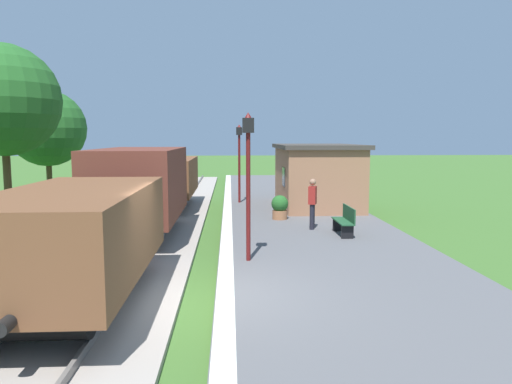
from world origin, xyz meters
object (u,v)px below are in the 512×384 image
potted_planter (280,207)px  lamp_post_far (239,149)px  person_waiting (312,202)px  bench_near_hut (345,220)px  lamp_post_near (248,159)px  tree_field_left (47,128)px  freight_train (140,194)px  station_hut (317,175)px  bench_down_platform (295,185)px  tree_trackside_far (3,100)px

potted_planter → lamp_post_far: size_ratio=0.25×
person_waiting → potted_planter: bearing=-48.0°
person_waiting → lamp_post_far: size_ratio=0.46×
bench_near_hut → lamp_post_far: size_ratio=0.41×
lamp_post_near → tree_field_left: tree_field_left is taller
potted_planter → lamp_post_far: lamp_post_far is taller
freight_train → bench_near_hut: 6.65m
station_hut → bench_near_hut: (-0.24, -6.40, -0.93)m
lamp_post_far → bench_near_hut: bearing=-67.8°
bench_down_platform → lamp_post_far: lamp_post_far is taller
freight_train → person_waiting: 5.69m
station_hut → lamp_post_far: bearing=157.1°
bench_near_hut → lamp_post_near: size_ratio=0.41×
lamp_post_far → tree_trackside_far: tree_trackside_far is taller
station_hut → bench_near_hut: size_ratio=3.87×
person_waiting → tree_field_left: bearing=-19.1°
tree_trackside_far → tree_field_left: bearing=97.4°
potted_planter → bench_down_platform: bearing=78.3°
bench_down_platform → bench_near_hut: bearing=-90.0°
person_waiting → lamp_post_near: 4.92m
tree_trackside_far → tree_field_left: tree_trackside_far is taller
bench_near_hut → tree_field_left: size_ratio=0.26×
bench_down_platform → tree_field_left: (-12.92, -1.29, 3.07)m
person_waiting → potted_planter: 2.27m
tree_trackside_far → station_hut: bearing=12.3°
lamp_post_far → bench_down_platform: bearing=49.1°
potted_planter → freight_train: bearing=-154.8°
bench_near_hut → person_waiting: person_waiting is taller
freight_train → bench_down_platform: freight_train is taller
bench_down_platform → lamp_post_near: lamp_post_near is taller
tree_field_left → bench_down_platform: bearing=5.7°
station_hut → tree_field_left: bearing=163.7°
station_hut → tree_trackside_far: tree_trackside_far is taller
freight_train → tree_field_left: tree_field_left is taller
tree_field_left → bench_near_hut: bearing=-38.5°
bench_near_hut → potted_planter: potted_planter is taller
freight_train → tree_trackside_far: (-5.51, 2.93, 3.20)m
bench_down_platform → tree_trackside_far: tree_trackside_far is taller
person_waiting → tree_trackside_far: (-11.19, 2.71, 3.52)m
station_hut → tree_field_left: 13.88m
station_hut → tree_trackside_far: size_ratio=0.85×
tree_trackside_far → potted_planter: bearing=-3.8°
potted_planter → lamp_post_near: 6.57m
bench_near_hut → lamp_post_near: (-3.20, -3.03, 2.08)m
freight_train → tree_field_left: size_ratio=3.38×
tree_trackside_far → person_waiting: bearing=-13.6°
lamp_post_near → potted_planter: bearing=76.7°
bench_near_hut → tree_trackside_far: (-12.07, 3.72, 3.98)m
lamp_post_far → tree_field_left: tree_field_left is taller
freight_train → bench_near_hut: size_ratio=12.93×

